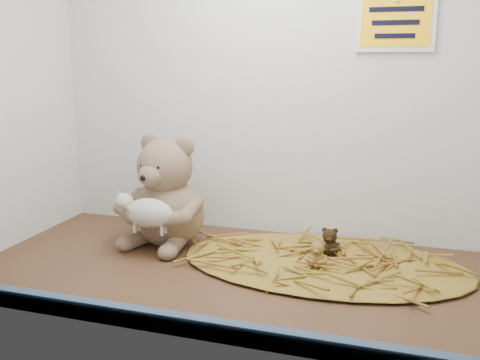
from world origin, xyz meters
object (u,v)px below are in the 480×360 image
(toy_lamb, at_px, (149,213))
(mini_teddy_tan, at_px, (317,253))
(mini_teddy_brown, at_px, (330,241))
(main_teddy, at_px, (167,190))

(toy_lamb, bearing_deg, mini_teddy_tan, 4.03)
(toy_lamb, distance_m, mini_teddy_tan, 0.40)
(toy_lamb, height_order, mini_teddy_tan, toy_lamb)
(toy_lamb, distance_m, mini_teddy_brown, 0.43)
(toy_lamb, bearing_deg, mini_teddy_brown, 14.62)
(main_teddy, height_order, toy_lamb, main_teddy)
(mini_teddy_tan, distance_m, mini_teddy_brown, 0.08)
(mini_teddy_tan, relative_size, mini_teddy_brown, 0.92)
(main_teddy, distance_m, toy_lamb, 0.11)
(main_teddy, bearing_deg, mini_teddy_tan, -0.67)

